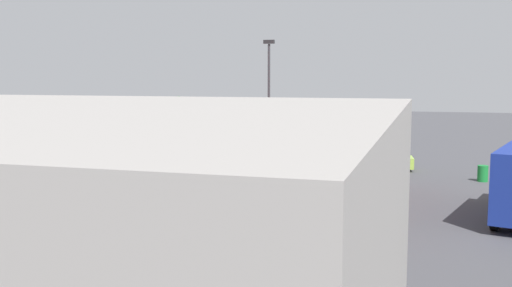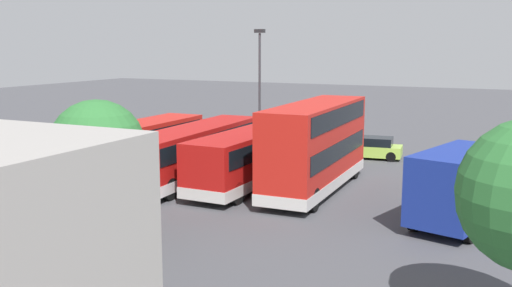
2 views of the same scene
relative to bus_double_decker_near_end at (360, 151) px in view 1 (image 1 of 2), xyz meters
The scene contains 10 objects.
ground_plane 11.32m from the bus_double_decker_near_end, 61.00° to the right, with size 140.00×140.00×0.00m, color #47474C.
bus_double_decker_near_end is the anchor object (origin of this frame).
bus_single_deck_second 3.63m from the bus_double_decker_near_end, ahead, with size 2.80×10.24×2.95m.
bus_single_deck_third 7.10m from the bus_double_decker_near_end, ahead, with size 2.97×11.99×2.95m.
bus_single_deck_fourth 10.92m from the bus_double_decker_near_end, ahead, with size 2.72×10.89×2.95m.
car_hatchback_silver 10.17m from the bus_double_decker_near_end, 91.83° to the right, with size 4.32×2.29×1.43m.
car_small_green 18.35m from the bus_double_decker_near_end, 50.79° to the right, with size 4.57×2.14×1.43m.
lamp_post_tall 10.67m from the bus_double_decker_near_end, 48.73° to the right, with size 0.70×0.30×8.50m.
waste_bin_yellow 9.79m from the bus_double_decker_near_end, 131.66° to the right, with size 0.60×0.60×0.95m, color #197F33.
tree_leftmost 11.88m from the bus_double_decker_near_end, 65.15° to the left, with size 3.68×3.68×5.45m.
Camera 1 is at (-8.56, 38.66, 6.08)m, focal length 40.86 mm.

